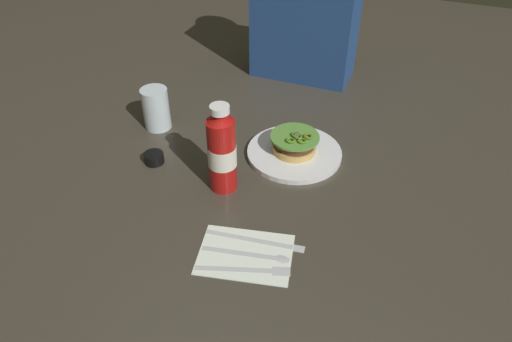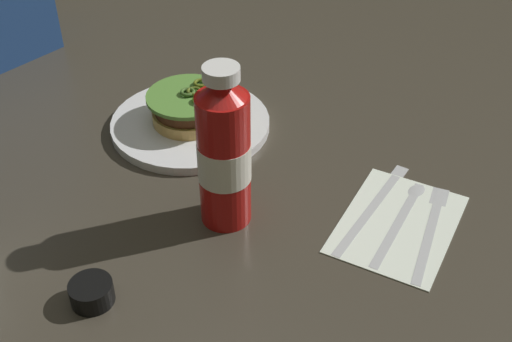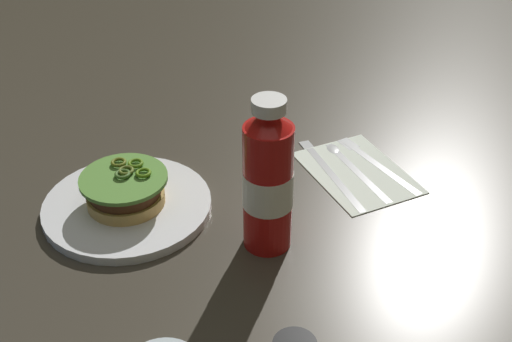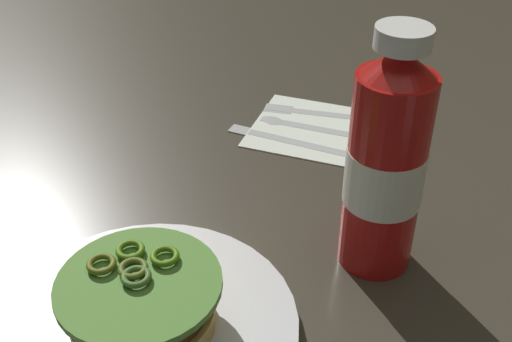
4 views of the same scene
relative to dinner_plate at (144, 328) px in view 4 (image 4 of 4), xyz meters
The scene contains 8 objects.
ground_plane 0.17m from the dinner_plate, 140.02° to the right, with size 3.00×3.00×0.00m, color #3C362C.
dinner_plate is the anchor object (origin of this frame).
burger_sandwich 0.03m from the dinner_plate, 165.08° to the left, with size 0.13×0.13×0.05m.
ketchup_bottle 0.24m from the dinner_plate, 122.93° to the right, with size 0.07×0.07×0.22m.
napkin 0.36m from the dinner_plate, 87.76° to the right, with size 0.19×0.14×0.00m, color white.
fork_utensil 0.40m from the dinner_plate, 84.12° to the right, with size 0.19×0.08×0.00m.
spoon_utensil 0.36m from the dinner_plate, 83.19° to the right, with size 0.18×0.05×0.00m.
butter_knife 0.32m from the dinner_plate, 84.29° to the right, with size 0.21×0.04×0.00m.
Camera 4 is at (-0.12, 0.35, 0.39)m, focal length 43.83 mm.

